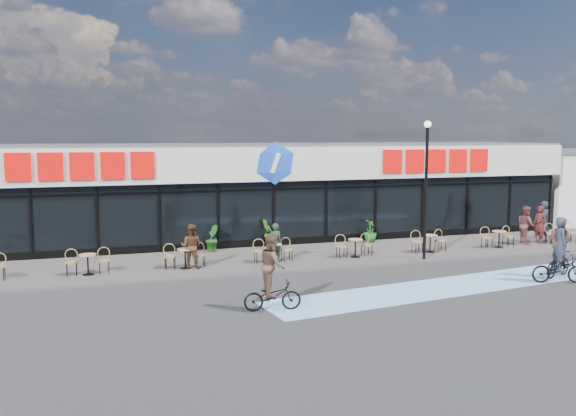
{
  "coord_description": "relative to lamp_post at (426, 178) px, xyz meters",
  "views": [
    {
      "loc": [
        -7.58,
        -18.81,
        5.04
      ],
      "look_at": [
        -0.44,
        3.5,
        2.21
      ],
      "focal_mm": 38.0,
      "sensor_mm": 36.0,
      "label": 1
    }
  ],
  "objects": [
    {
      "name": "cyclist_a",
      "position": [
        2.54,
        -4.55,
        -2.57
      ],
      "size": [
        1.92,
        1.21,
        2.27
      ],
      "color": "black",
      "rests_on": "ground"
    },
    {
      "name": "potted_plant_mid",
      "position": [
        -5.18,
        4.43,
        -2.62
      ],
      "size": [
        0.85,
        0.79,
        1.23
      ],
      "primitive_type": "imported",
      "rotation": [
        0.0,
        0.0,
        3.6
      ],
      "color": "#2C5C1A",
      "rests_on": "sidewalk"
    },
    {
      "name": "pedestrian_a",
      "position": [
        6.93,
        1.66,
        -2.38
      ],
      "size": [
        0.54,
        0.7,
        1.71
      ],
      "primitive_type": "imported",
      "rotation": [
        0.0,
        0.0,
        -1.34
      ],
      "color": "#471A19",
      "rests_on": "sidewalk"
    },
    {
      "name": "bistro_set_5",
      "position": [
        0.97,
        1.28,
        -2.78
      ],
      "size": [
        1.54,
        0.62,
        0.9
      ],
      "color": "tan",
      "rests_on": "sidewalk"
    },
    {
      "name": "pedestrian_c",
      "position": [
        7.2,
        1.77,
        -2.28
      ],
      "size": [
        0.71,
        0.48,
        1.91
      ],
      "primitive_type": "imported",
      "rotation": [
        0.0,
        0.0,
        3.1
      ],
      "color": "black",
      "rests_on": "sidewalk"
    },
    {
      "name": "bistro_set_3",
      "position": [
        -5.9,
        1.28,
        -2.78
      ],
      "size": [
        1.54,
        0.62,
        0.9
      ],
      "color": "tan",
      "rests_on": "sidewalk"
    },
    {
      "name": "bistro_set_2",
      "position": [
        -9.34,
        1.28,
        -2.78
      ],
      "size": [
        1.54,
        0.62,
        0.9
      ],
      "color": "tan",
      "rests_on": "sidewalk"
    },
    {
      "name": "potted_plant_right",
      "position": [
        -0.37,
        4.2,
        -2.72
      ],
      "size": [
        0.77,
        0.77,
        1.04
      ],
      "primitive_type": "imported",
      "rotation": [
        0.0,
        0.0,
        1.13
      ],
      "color": "#195217",
      "rests_on": "sidewalk"
    },
    {
      "name": "bistro_set_4",
      "position": [
        -2.47,
        1.28,
        -2.78
      ],
      "size": [
        1.54,
        0.62,
        0.9
      ],
      "color": "tan",
      "rests_on": "sidewalk"
    },
    {
      "name": "bistro_set_1",
      "position": [
        -12.78,
        1.28,
        -2.78
      ],
      "size": [
        1.54,
        0.62,
        0.9
      ],
      "color": "tan",
      "rests_on": "sidewalk"
    },
    {
      "name": "pedestrian_b",
      "position": [
        6.16,
        1.63,
        -2.36
      ],
      "size": [
        0.8,
        0.95,
        1.74
      ],
      "primitive_type": "imported",
      "rotation": [
        0.0,
        0.0,
        1.39
      ],
      "color": "brown",
      "rests_on": "sidewalk"
    },
    {
      "name": "potted_plant_left",
      "position": [
        -7.78,
        4.15,
        -2.67
      ],
      "size": [
        0.67,
        0.74,
        1.13
      ],
      "primitive_type": "imported",
      "rotation": [
        0.0,
        0.0,
        1.26
      ],
      "color": "#1A5017",
      "rests_on": "sidewalk"
    },
    {
      "name": "bistro_set_7",
      "position": [
        7.85,
        1.28,
        -2.78
      ],
      "size": [
        1.54,
        0.62,
        0.9
      ],
      "color": "tan",
      "rests_on": "sidewalk"
    },
    {
      "name": "building",
      "position": [
        -4.89,
        7.63,
        -0.99
      ],
      "size": [
        30.6,
        6.57,
        4.75
      ],
      "color": "black",
      "rests_on": "ground"
    },
    {
      "name": "cyclist_b",
      "position": [
        3.13,
        -3.84,
        -2.39
      ],
      "size": [
        1.68,
        1.06,
        2.16
      ],
      "color": "black",
      "rests_on": "ground"
    },
    {
      "name": "cyclist_c",
      "position": [
        -7.7,
        -4.72,
        -2.4
      ],
      "size": [
        1.72,
        0.94,
        2.23
      ],
      "color": "black",
      "rests_on": "ground"
    },
    {
      "name": "lamp_post",
      "position": [
        0.0,
        0.0,
        0.0
      ],
      "size": [
        0.28,
        0.28,
        5.48
      ],
      "color": "black",
      "rests_on": "sidewalk"
    },
    {
      "name": "patron_right",
      "position": [
        -9.11,
        1.18,
        -2.41
      ],
      "size": [
        0.99,
        0.9,
        1.65
      ],
      "primitive_type": "imported",
      "rotation": [
        0.0,
        0.0,
        2.71
      ],
      "color": "#432918",
      "rests_on": "sidewalk"
    },
    {
      "name": "bistro_set_6",
      "position": [
        4.41,
        1.28,
        -2.78
      ],
      "size": [
        1.54,
        0.62,
        0.9
      ],
      "color": "tan",
      "rests_on": "sidewalk"
    },
    {
      "name": "bike_lane",
      "position": [
        -0.89,
        -3.8,
        -3.33
      ],
      "size": [
        14.17,
        4.13,
        0.01
      ],
      "primitive_type": "cube",
      "rotation": [
        0.0,
        0.0,
        0.14
      ],
      "color": "#78B2E3",
      "rests_on": "ground"
    },
    {
      "name": "ground",
      "position": [
        -4.89,
        -2.3,
        -3.33
      ],
      "size": [
        120.0,
        120.0,
        0.0
      ],
      "primitive_type": "plane",
      "color": "#28282B",
      "rests_on": "ground"
    },
    {
      "name": "sidewalk",
      "position": [
        -4.89,
        2.2,
        -3.28
      ],
      "size": [
        44.0,
        5.0,
        0.1
      ],
      "primitive_type": "cube",
      "color": "#514C48",
      "rests_on": "ground"
    },
    {
      "name": "patron_left",
      "position": [
        -5.85,
        1.26,
        -2.46
      ],
      "size": [
        0.59,
        0.41,
        1.54
      ],
      "primitive_type": "imported",
      "rotation": [
        0.0,
        0.0,
        3.23
      ],
      "color": "#1B3121",
      "rests_on": "sidewalk"
    }
  ]
}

